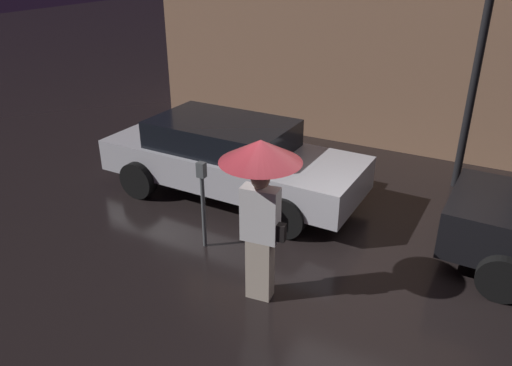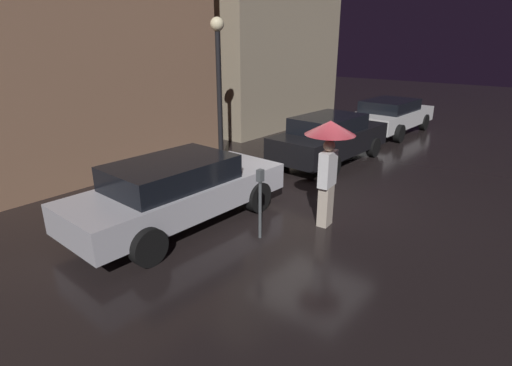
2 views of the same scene
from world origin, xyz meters
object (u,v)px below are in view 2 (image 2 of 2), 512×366
object	(u,v)px
parking_meter	(260,197)
parked_car_black	(330,138)
parked_car_silver	(178,190)
street_lamp_near	(218,69)
parked_car_white	(390,115)
pedestrian_with_umbrella	(329,148)

from	to	relation	value
parking_meter	parked_car_black	bearing A→B (deg)	16.20
parked_car_silver	street_lamp_near	size ratio (longest dim) A/B	1.13
parked_car_silver	parking_meter	world-z (taller)	parked_car_silver
parked_car_white	pedestrian_with_umbrella	xyz separation A→B (m)	(-9.13, -2.35, 0.90)
parked_car_white	street_lamp_near	xyz separation A→B (m)	(-7.39, 2.26, 2.05)
parked_car_silver	parked_car_white	size ratio (longest dim) A/B	1.03
parked_car_black	parking_meter	xyz separation A→B (m)	(-5.29, -1.54, 0.08)
parked_car_silver	pedestrian_with_umbrella	world-z (taller)	pedestrian_with_umbrella
parked_car_white	pedestrian_with_umbrella	bearing A→B (deg)	-163.34
parking_meter	street_lamp_near	size ratio (longest dim) A/B	0.33
parked_car_black	street_lamp_near	bearing A→B (deg)	135.24
pedestrian_with_umbrella	street_lamp_near	xyz separation A→B (m)	(1.74, 4.61, 1.15)
parked_car_silver	parking_meter	xyz separation A→B (m)	(0.54, -1.67, 0.10)
parked_car_silver	parked_car_black	size ratio (longest dim) A/B	1.07
pedestrian_with_umbrella	street_lamp_near	distance (m)	5.06
parking_meter	parked_car_white	bearing A→B (deg)	9.22
parked_car_black	street_lamp_near	world-z (taller)	street_lamp_near
pedestrian_with_umbrella	parked_car_silver	bearing A→B (deg)	121.75
parked_car_black	parked_car_white	xyz separation A→B (m)	(5.12, 0.15, -0.04)
parked_car_black	pedestrian_with_umbrella	xyz separation A→B (m)	(-4.01, -2.20, 0.86)
pedestrian_with_umbrella	parked_car_white	bearing A→B (deg)	8.30
parked_car_black	parking_meter	bearing A→B (deg)	-161.85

